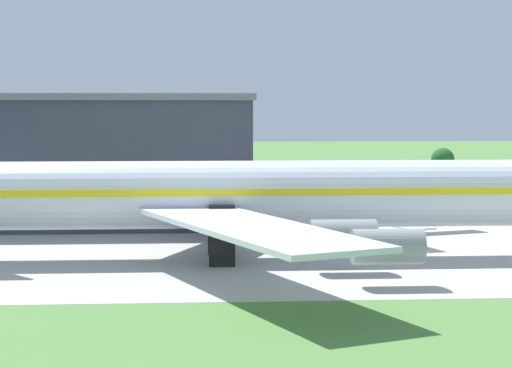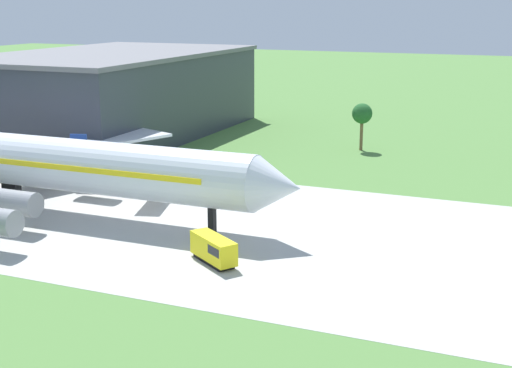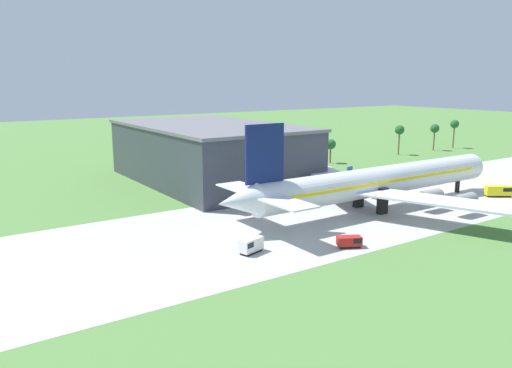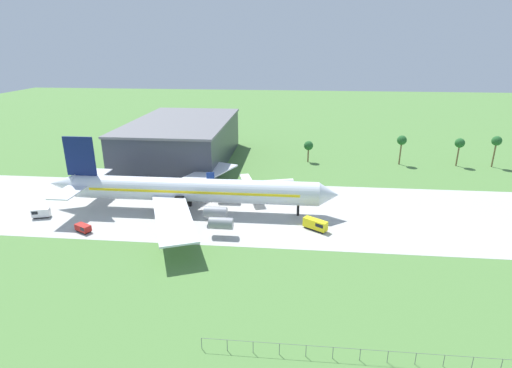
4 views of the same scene
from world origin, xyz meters
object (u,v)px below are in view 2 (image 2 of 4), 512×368
catering_van (214,249)px  jet_airliner (2,158)px  terminal_building (112,94)px  regional_aircraft (165,171)px

catering_van → jet_airliner: bearing=165.8°
catering_van → terminal_building: terminal_building is taller
regional_aircraft → terminal_building: (-30.69, 33.36, 5.66)m
jet_airliner → catering_van: 35.80m
jet_airliner → regional_aircraft: (14.96, 15.57, -3.77)m
regional_aircraft → catering_van: 31.11m
jet_airliner → terminal_building: jet_airliner is taller
catering_van → terminal_building: 76.67m
regional_aircraft → terminal_building: bearing=132.6°
catering_van → regional_aircraft: bearing=128.7°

